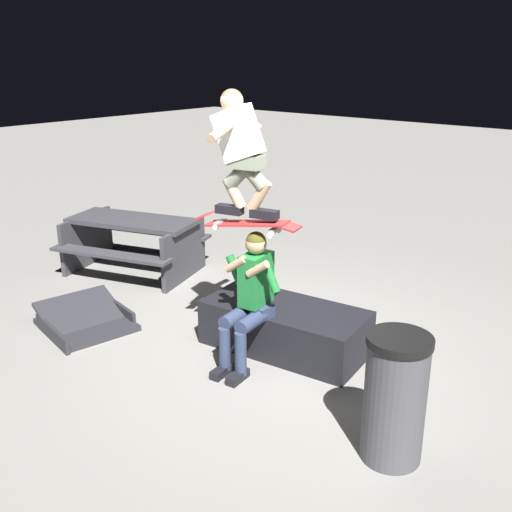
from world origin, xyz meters
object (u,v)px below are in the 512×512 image
(ledge_box_main, at_px, (285,327))
(trash_bin, at_px, (395,398))
(person_sitting_on_ledge, at_px, (250,294))
(picnic_table_back, at_px, (133,237))
(kicker_ramp, at_px, (86,322))
(skater_airborne, at_px, (241,148))
(skateboard, at_px, (247,224))

(ledge_box_main, bearing_deg, trash_bin, 152.79)
(person_sitting_on_ledge, distance_m, picnic_table_back, 2.99)
(person_sitting_on_ledge, bearing_deg, picnic_table_back, -17.42)
(trash_bin, bearing_deg, person_sitting_on_ledge, -13.01)
(kicker_ramp, height_order, picnic_table_back, picnic_table_back)
(kicker_ramp, xyz_separation_m, picnic_table_back, (0.96, -1.46, 0.44))
(person_sitting_on_ledge, distance_m, skater_airborne, 1.35)
(trash_bin, bearing_deg, skater_airborne, -13.98)
(ledge_box_main, distance_m, trash_bin, 1.85)
(ledge_box_main, xyz_separation_m, skateboard, (0.19, 0.36, 1.13))
(skater_airborne, bearing_deg, kicker_ramp, 20.41)
(ledge_box_main, xyz_separation_m, kicker_ramp, (1.96, 1.01, -0.18))
(kicker_ramp, distance_m, picnic_table_back, 1.80)
(skater_airborne, relative_size, kicker_ramp, 1.05)
(person_sitting_on_ledge, relative_size, skateboard, 1.25)
(person_sitting_on_ledge, height_order, trash_bin, person_sitting_on_ledge)
(person_sitting_on_ledge, relative_size, trash_bin, 1.31)
(picnic_table_back, xyz_separation_m, trash_bin, (-4.55, 1.29, -0.00))
(ledge_box_main, bearing_deg, picnic_table_back, -8.73)
(skater_airborne, bearing_deg, skateboard, -166.45)
(skater_airborne, height_order, trash_bin, skater_airborne)
(skateboard, xyz_separation_m, trash_bin, (-1.82, 0.48, -0.87))
(skater_airborne, relative_size, trash_bin, 1.13)
(person_sitting_on_ledge, xyz_separation_m, kicker_ramp, (1.88, 0.57, -0.66))
(skater_airborne, xyz_separation_m, picnic_table_back, (2.68, -0.82, -1.55))
(skateboard, distance_m, kicker_ramp, 2.30)
(skateboard, xyz_separation_m, skater_airborne, (0.06, 0.01, 0.69))
(ledge_box_main, relative_size, trash_bin, 1.64)
(ledge_box_main, height_order, person_sitting_on_ledge, person_sitting_on_ledge)
(skater_airborne, bearing_deg, trash_bin, 166.02)
(ledge_box_main, xyz_separation_m, picnic_table_back, (2.92, -0.45, 0.27))
(kicker_ramp, bearing_deg, ledge_box_main, -152.72)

